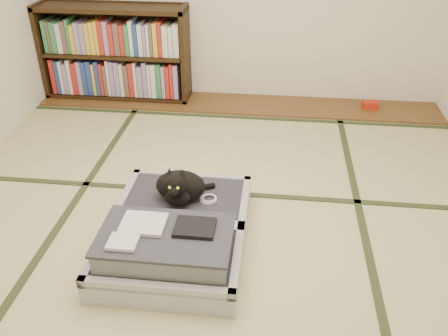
# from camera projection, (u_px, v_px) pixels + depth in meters

# --- Properties ---
(floor) EXTENTS (4.50, 4.50, 0.00)m
(floor) POSITION_uv_depth(u_px,v_px,m) (210.00, 227.00, 3.13)
(floor) COLOR #C4C483
(floor) RESTS_ON ground
(wood_strip) EXTENTS (4.00, 0.50, 0.02)m
(wood_strip) POSITION_uv_depth(u_px,v_px,m) (238.00, 104.00, 4.82)
(wood_strip) COLOR brown
(wood_strip) RESTS_ON ground
(red_item) EXTENTS (0.16, 0.12, 0.07)m
(red_item) POSITION_uv_depth(u_px,v_px,m) (370.00, 105.00, 4.69)
(red_item) COLOR red
(red_item) RESTS_ON wood_strip
(tatami_borders) EXTENTS (4.00, 4.50, 0.01)m
(tatami_borders) POSITION_uv_depth(u_px,v_px,m) (220.00, 186.00, 3.54)
(tatami_borders) COLOR #2D381E
(tatami_borders) RESTS_ON ground
(bookcase) EXTENTS (1.48, 0.34, 0.95)m
(bookcase) POSITION_uv_depth(u_px,v_px,m) (115.00, 55.00, 4.77)
(bookcase) COLOR black
(bookcase) RESTS_ON wood_strip
(suitcase) EXTENTS (0.84, 1.12, 0.33)m
(suitcase) POSITION_uv_depth(u_px,v_px,m) (175.00, 234.00, 2.88)
(suitcase) COLOR #B5B6BA
(suitcase) RESTS_ON floor
(cat) EXTENTS (0.37, 0.38, 0.30)m
(cat) POSITION_uv_depth(u_px,v_px,m) (180.00, 187.00, 3.05)
(cat) COLOR black
(cat) RESTS_ON suitcase
(cable_coil) EXTENTS (0.12, 0.12, 0.03)m
(cable_coil) POSITION_uv_depth(u_px,v_px,m) (209.00, 199.00, 3.10)
(cable_coil) COLOR white
(cable_coil) RESTS_ON suitcase
(hanger) EXTENTS (0.44, 0.25, 0.01)m
(hanger) POSITION_uv_depth(u_px,v_px,m) (206.00, 199.00, 3.39)
(hanger) COLOR black
(hanger) RESTS_ON floor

